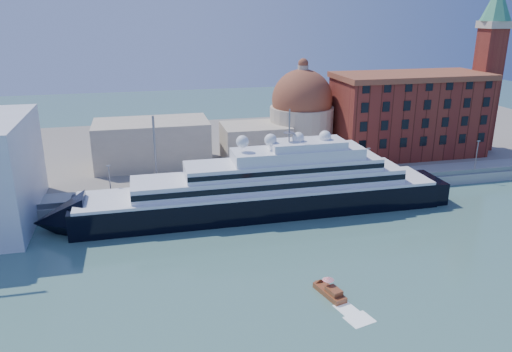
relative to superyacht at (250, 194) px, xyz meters
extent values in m
plane|color=#3B665E|center=(0.89, -23.00, -4.56)|extent=(400.00, 400.00, 0.00)
cube|color=gray|center=(0.89, 11.00, -3.31)|extent=(180.00, 10.00, 2.50)
cube|color=slate|center=(0.89, 52.00, -3.56)|extent=(260.00, 72.00, 2.00)
cube|color=slate|center=(0.89, 6.50, -1.46)|extent=(180.00, 0.10, 1.20)
cube|color=black|center=(2.41, 0.00, -2.35)|extent=(78.44, 12.07, 6.54)
cone|color=black|center=(-38.82, 0.00, -2.35)|extent=(10.06, 12.07, 12.07)
cube|color=black|center=(41.63, 0.00, -2.55)|extent=(6.03, 11.06, 6.03)
cube|color=white|center=(2.41, 0.00, 1.17)|extent=(76.43, 12.27, 0.60)
cube|color=white|center=(4.42, 0.00, 2.98)|extent=(58.33, 10.06, 3.02)
cube|color=black|center=(4.42, -5.02, 2.98)|extent=(58.33, 0.15, 1.21)
cube|color=white|center=(7.44, 0.00, 5.79)|extent=(42.24, 9.05, 2.61)
cube|color=white|center=(10.45, 0.00, 8.31)|extent=(28.16, 8.05, 2.41)
cube|color=white|center=(12.46, 0.00, 10.32)|extent=(16.09, 7.04, 1.61)
cylinder|color=slate|center=(8.44, 0.00, 14.54)|extent=(0.30, 0.30, 7.04)
sphere|color=white|center=(-1.61, 0.00, 11.73)|extent=(2.61, 2.61, 2.61)
sphere|color=white|center=(4.42, 0.00, 11.73)|extent=(2.61, 2.61, 2.61)
sphere|color=white|center=(10.45, 0.00, 11.73)|extent=(2.61, 2.61, 2.61)
sphere|color=white|center=(16.49, 0.00, 11.73)|extent=(2.61, 2.61, 2.61)
cube|color=maroon|center=(4.91, -34.40, -4.20)|extent=(3.60, 6.60, 1.05)
cube|color=maroon|center=(5.17, -35.42, -3.31)|extent=(2.28, 2.95, 0.84)
cylinder|color=slate|center=(4.77, -33.90, -2.89)|extent=(0.06, 0.06, 1.67)
cone|color=red|center=(4.77, -33.90, -1.95)|extent=(1.88, 1.88, 0.42)
cube|color=maroon|center=(52.89, 29.00, 8.44)|extent=(42.00, 18.00, 22.00)
cube|color=brown|center=(52.89, 29.00, 19.94)|extent=(43.00, 19.00, 1.50)
cube|color=maroon|center=(76.89, 29.00, 14.94)|extent=(6.00, 6.00, 35.00)
cube|color=beige|center=(76.89, 29.00, 33.44)|extent=(7.00, 7.00, 2.00)
cone|color=#429169|center=(76.89, 29.00, 39.44)|extent=(8.40, 8.40, 10.00)
cylinder|color=beige|center=(22.89, 35.00, 4.44)|extent=(18.00, 18.00, 14.00)
sphere|color=brown|center=(22.89, 35.00, 13.44)|extent=(17.00, 17.00, 17.00)
cylinder|color=beige|center=(22.89, 35.00, 21.44)|extent=(3.00, 3.00, 3.00)
cube|color=beige|center=(8.89, 33.00, 2.44)|extent=(18.00, 14.00, 10.00)
cube|color=beige|center=(-19.11, 35.00, 3.44)|extent=(30.00, 16.00, 12.00)
cylinder|color=slate|center=(-29.11, 8.00, 1.94)|extent=(0.24, 0.24, 8.00)
cube|color=slate|center=(-29.11, 8.00, 6.04)|extent=(0.80, 0.30, 0.25)
cylinder|color=slate|center=(0.89, 8.00, 1.94)|extent=(0.24, 0.24, 8.00)
cube|color=slate|center=(0.89, 8.00, 6.04)|extent=(0.80, 0.30, 0.25)
cylinder|color=slate|center=(30.89, 8.00, 1.94)|extent=(0.24, 0.24, 8.00)
cube|color=slate|center=(30.89, 8.00, 6.04)|extent=(0.80, 0.30, 0.25)
cylinder|color=slate|center=(60.89, 8.00, 1.94)|extent=(0.24, 0.24, 8.00)
cube|color=slate|center=(60.89, 8.00, 6.04)|extent=(0.80, 0.30, 0.25)
cylinder|color=slate|center=(-19.11, 10.00, 6.94)|extent=(0.50, 0.50, 18.00)
camera|label=1|loc=(-21.83, -97.58, 37.88)|focal=35.00mm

